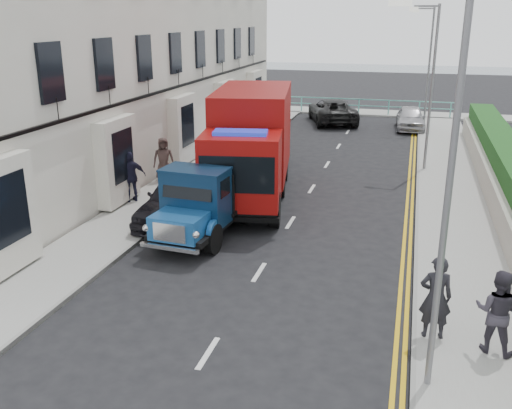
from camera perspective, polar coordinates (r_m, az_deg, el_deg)
The scene contains 21 objects.
ground at distance 13.69m, azimuth -1.92°, elevation -10.23°, with size 120.00×120.00×0.00m, color black.
pavement_west at distance 23.21m, azimuth -7.60°, elevation 2.00°, with size 2.40×38.00×0.12m, color gray.
pavement_east at distance 21.53m, azimuth 19.13°, elevation -0.20°, with size 2.60×38.00×0.12m, color gray.
promenade at distance 41.13m, azimuth 10.31°, elevation 9.06°, with size 30.00×2.50×0.12m, color gray.
sea_plane at distance 71.84m, azimuth 12.80°, elevation 12.77°, with size 120.00×120.00×0.00m, color slate.
terrace_west at distance 27.74m, azimuth -13.50°, elevation 19.22°, with size 6.31×30.20×14.25m.
seafront_railing at distance 40.26m, azimuth 10.24°, elevation 9.62°, with size 13.00×0.08×1.11m.
lamp_near at distance 9.81m, azimuth 18.09°, elevation 2.32°, with size 1.23×0.18×7.00m.
lamp_mid at distance 25.58m, azimuth 16.96°, elevation 11.91°, with size 1.23×0.18×7.00m.
lamp_far at distance 35.55m, azimuth 16.76°, elevation 13.56°, with size 1.23×0.18×7.00m.
bedford_lorry at distance 17.24m, azimuth -5.76°, elevation -0.33°, with size 2.26×4.93×2.27m.
red_lorry at distance 21.03m, azimuth -0.52°, elevation 6.22°, with size 3.81×7.90×3.97m.
parked_car_front at distance 19.12m, azimuth -7.56°, elevation 0.67°, with size 1.85×4.59×1.57m, color black.
parked_car_mid at distance 25.13m, azimuth -0.95°, elevation 5.09°, with size 1.62×4.63×1.53m, color #618CD1.
parked_car_rear at distance 24.94m, azimuth 0.55°, elevation 5.03°, with size 2.18×5.37×1.56m, color #A2A3A6.
seafront_car_left at distance 37.07m, azimuth 7.64°, elevation 9.28°, with size 2.53×5.48×1.52m, color black.
seafront_car_right at distance 35.74m, azimuth 15.18°, elevation 8.36°, with size 1.63×4.06×1.38m, color #A7A7AB.
pedestrian_east_near at distance 12.47m, azimuth 17.52°, elevation -8.83°, with size 0.67×0.44×1.83m, color black.
pedestrian_east_far at distance 12.40m, azimuth 22.96°, elevation -9.82°, with size 0.86×0.67×1.76m, color #35313C.
pedestrian_west_near at distance 20.98m, azimuth -12.38°, elevation 2.73°, with size 1.08×0.45×1.84m, color #1B1A30.
pedestrian_west_far at distance 23.53m, azimuth -9.23°, elevation 4.52°, with size 0.86×0.56×1.76m, color #40312E.
Camera 1 is at (3.63, -11.45, 6.57)m, focal length 40.00 mm.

